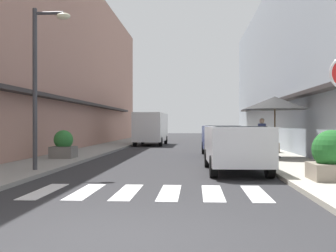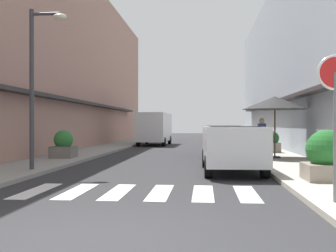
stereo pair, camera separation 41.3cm
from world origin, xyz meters
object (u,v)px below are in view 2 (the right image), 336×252
at_px(street_lamp, 38,71).
at_px(parked_car_mid, 223,137).
at_px(planter_midblock, 63,145).
at_px(pedestrian_walking_near, 262,137).
at_px(delivery_van, 155,126).
at_px(parked_car_near, 232,143).
at_px(planter_corner, 326,157).
at_px(planter_far, 272,142).
at_px(round_street_sign, 335,89).
at_px(cafe_umbrella, 275,103).

bearing_deg(street_lamp, parked_car_mid, 50.25).
relative_size(planter_midblock, pedestrian_walking_near, 0.70).
bearing_deg(street_lamp, delivery_van, 84.96).
height_order(parked_car_near, planter_corner, parked_car_near).
height_order(planter_corner, planter_far, planter_corner).
xyz_separation_m(parked_car_mid, round_street_sign, (1.48, -11.97, 1.24)).
height_order(cafe_umbrella, pedestrian_walking_near, cafe_umbrella).
bearing_deg(planter_far, planter_corner, -91.94).
distance_m(round_street_sign, planter_far, 13.37).
height_order(street_lamp, pedestrian_walking_near, street_lamp).
xyz_separation_m(parked_car_mid, delivery_van, (-4.50, 10.20, 0.48)).
bearing_deg(planter_midblock, round_street_sign, -47.91).
height_order(round_street_sign, cafe_umbrella, round_street_sign).
bearing_deg(cafe_umbrella, round_street_sign, -93.52).
distance_m(street_lamp, planter_midblock, 5.19).
bearing_deg(parked_car_near, pedestrian_walking_near, 70.87).
distance_m(street_lamp, planter_far, 12.36).
distance_m(parked_car_near, planter_midblock, 7.74).
bearing_deg(cafe_umbrella, parked_car_near, -115.21).
distance_m(parked_car_mid, planter_far, 2.84).
xyz_separation_m(delivery_van, planter_corner, (6.67, -19.24, -0.70)).
height_order(delivery_van, cafe_umbrella, cafe_umbrella).
relative_size(planter_corner, planter_far, 1.19).
distance_m(planter_midblock, pedestrian_walking_near, 8.40).
height_order(planter_midblock, pedestrian_walking_near, pedestrian_walking_near).
distance_m(round_street_sign, planter_corner, 3.34).
distance_m(cafe_umbrella, pedestrian_walking_near, 1.53).
distance_m(planter_far, pedestrian_walking_near, 3.44).
bearing_deg(round_street_sign, planter_midblock, 132.09).
bearing_deg(cafe_umbrella, parked_car_mid, 135.23).
height_order(delivery_van, street_lamp, street_lamp).
bearing_deg(cafe_umbrella, pedestrian_walking_near, 173.72).
distance_m(street_lamp, pedestrian_walking_near, 9.49).
bearing_deg(parked_car_mid, parked_car_near, -90.00).
bearing_deg(parked_car_near, planter_corner, -49.44).
bearing_deg(cafe_umbrella, planter_midblock, -175.26).
height_order(planter_corner, planter_midblock, planter_corner).
relative_size(round_street_sign, planter_midblock, 2.29).
relative_size(parked_car_near, round_street_sign, 1.64).
relative_size(cafe_umbrella, planter_far, 2.55).
xyz_separation_m(round_street_sign, cafe_umbrella, (0.61, 9.90, 0.26)).
distance_m(parked_car_near, street_lamp, 6.50).
bearing_deg(street_lamp, parked_car_near, 7.14).
bearing_deg(street_lamp, round_street_sign, -32.07).
relative_size(parked_car_near, planter_midblock, 3.76).
xyz_separation_m(planter_corner, planter_midblock, (-8.97, 6.23, -0.07)).
xyz_separation_m(parked_car_near, delivery_van, (-4.50, 16.70, 0.48)).
xyz_separation_m(parked_car_near, cafe_umbrella, (2.09, 4.43, 1.50)).
xyz_separation_m(cafe_umbrella, planter_midblock, (-8.88, -0.74, -1.78)).
xyz_separation_m(parked_car_near, planter_midblock, (-6.80, 3.70, -0.28)).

